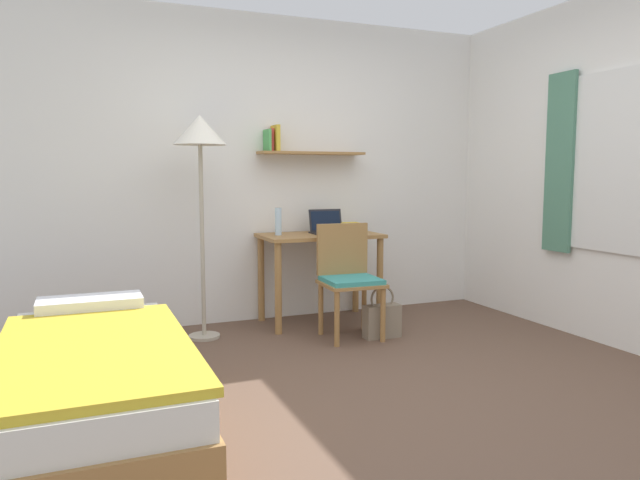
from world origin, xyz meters
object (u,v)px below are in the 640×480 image
object	(u,v)px
bed	(96,387)
desk_chair	(348,275)
laptop	(328,227)
handbag	(382,320)
water_bottle	(278,222)
book_stack	(352,228)
desk	(320,251)
standing_lamp	(200,142)

from	to	relation	value
bed	desk_chair	size ratio (longest dim) A/B	2.12
laptop	handbag	world-z (taller)	laptop
water_bottle	book_stack	xyz separation A→B (m)	(0.67, -0.02, -0.07)
handbag	laptop	bearing A→B (deg)	103.98
water_bottle	desk	bearing A→B (deg)	-6.01
laptop	book_stack	distance (m)	0.22
desk	book_stack	world-z (taller)	book_stack
water_bottle	handbag	xyz separation A→B (m)	(0.62, -0.68, -0.73)
desk_chair	laptop	bearing A→B (deg)	84.17
standing_lamp	water_bottle	size ratio (longest dim) A/B	7.51
desk_chair	standing_lamp	distance (m)	1.51
desk_chair	water_bottle	size ratio (longest dim) A/B	3.86
desk	standing_lamp	world-z (taller)	standing_lamp
desk_chair	water_bottle	bearing A→B (deg)	125.96
book_stack	desk_chair	bearing A→B (deg)	-117.91
desk	water_bottle	world-z (taller)	water_bottle
bed	handbag	world-z (taller)	bed
bed	desk_chair	world-z (taller)	desk_chair
desk	desk_chair	size ratio (longest dim) A/B	1.14
water_bottle	book_stack	size ratio (longest dim) A/B	0.89
handbag	desk_chair	bearing A→B (deg)	148.56
book_stack	handbag	distance (m)	0.93
bed	desk	world-z (taller)	desk
bed	desk_chair	distance (m)	2.21
standing_lamp	water_bottle	world-z (taller)	standing_lamp
handbag	book_stack	bearing A→B (deg)	85.69
desk	standing_lamp	size ratio (longest dim) A/B	0.59
desk	water_bottle	distance (m)	0.44
desk	desk_chair	distance (m)	0.52
desk_chair	standing_lamp	bearing A→B (deg)	160.36
book_stack	handbag	size ratio (longest dim) A/B	0.62
standing_lamp	laptop	world-z (taller)	standing_lamp
desk_chair	water_bottle	xyz separation A→B (m)	(-0.39, 0.54, 0.39)
laptop	water_bottle	xyz separation A→B (m)	(-0.45, -0.01, 0.06)
standing_lamp	book_stack	distance (m)	1.51
bed	book_stack	xyz separation A→B (m)	(2.15, 1.66, 0.56)
desk	book_stack	xyz separation A→B (m)	(0.31, 0.02, 0.19)
desk_chair	book_stack	bearing A→B (deg)	62.09
bed	water_bottle	distance (m)	2.33
handbag	standing_lamp	bearing A→B (deg)	158.12
standing_lamp	water_bottle	xyz separation A→B (m)	(0.66, 0.16, -0.62)
desk	water_bottle	bearing A→B (deg)	173.99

